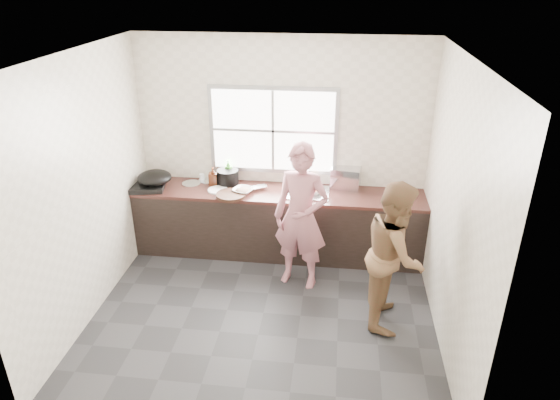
# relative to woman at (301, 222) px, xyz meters

# --- Properties ---
(floor) EXTENTS (3.60, 3.20, 0.01)m
(floor) POSITION_rel_woman_xyz_m (-0.34, -0.65, -0.80)
(floor) COLOR #2A2A2C
(floor) RESTS_ON ground
(ceiling) EXTENTS (3.60, 3.20, 0.01)m
(ceiling) POSITION_rel_woman_xyz_m (-0.34, -0.65, 1.91)
(ceiling) COLOR silver
(ceiling) RESTS_ON wall_back
(wall_back) EXTENTS (3.60, 0.01, 2.70)m
(wall_back) POSITION_rel_woman_xyz_m (-0.34, 0.96, 0.55)
(wall_back) COLOR beige
(wall_back) RESTS_ON ground
(wall_left) EXTENTS (0.01, 3.20, 2.70)m
(wall_left) POSITION_rel_woman_xyz_m (-2.14, -0.65, 0.55)
(wall_left) COLOR silver
(wall_left) RESTS_ON ground
(wall_right) EXTENTS (0.01, 3.20, 2.70)m
(wall_right) POSITION_rel_woman_xyz_m (1.47, -0.65, 0.55)
(wall_right) COLOR beige
(wall_right) RESTS_ON ground
(wall_front) EXTENTS (3.60, 0.01, 2.70)m
(wall_front) POSITION_rel_woman_xyz_m (-0.34, -2.25, 0.55)
(wall_front) COLOR silver
(wall_front) RESTS_ON ground
(cabinet) EXTENTS (3.60, 0.62, 0.82)m
(cabinet) POSITION_rel_woman_xyz_m (-0.34, 0.64, -0.39)
(cabinet) COLOR black
(cabinet) RESTS_ON floor
(countertop) EXTENTS (3.60, 0.64, 0.04)m
(countertop) POSITION_rel_woman_xyz_m (-0.34, 0.64, 0.04)
(countertop) COLOR #371B16
(countertop) RESTS_ON cabinet
(sink) EXTENTS (0.55, 0.45, 0.02)m
(sink) POSITION_rel_woman_xyz_m (0.01, 0.64, 0.07)
(sink) COLOR silver
(sink) RESTS_ON countertop
(faucet) EXTENTS (0.02, 0.02, 0.30)m
(faucet) POSITION_rel_woman_xyz_m (0.01, 0.84, 0.21)
(faucet) COLOR silver
(faucet) RESTS_ON countertop
(window_frame) EXTENTS (1.60, 0.05, 1.10)m
(window_frame) POSITION_rel_woman_xyz_m (-0.44, 0.94, 0.75)
(window_frame) COLOR #9EA0A5
(window_frame) RESTS_ON wall_back
(window_glazing) EXTENTS (1.50, 0.01, 1.00)m
(window_glazing) POSITION_rel_woman_xyz_m (-0.44, 0.92, 0.75)
(window_glazing) COLOR white
(window_glazing) RESTS_ON window_frame
(woman) EXTENTS (0.66, 0.51, 1.60)m
(woman) POSITION_rel_woman_xyz_m (0.00, 0.00, 0.00)
(woman) COLOR #BB707A
(woman) RESTS_ON floor
(person_side) EXTENTS (0.66, 0.81, 1.56)m
(person_side) POSITION_rel_woman_xyz_m (0.99, -0.55, -0.02)
(person_side) COLOR brown
(person_side) RESTS_ON floor
(cutting_board) EXTENTS (0.42, 0.42, 0.04)m
(cutting_board) POSITION_rel_woman_xyz_m (-0.89, 0.43, 0.08)
(cutting_board) COLOR black
(cutting_board) RESTS_ON countertop
(cleaver) EXTENTS (0.23, 0.20, 0.01)m
(cleaver) POSITION_rel_woman_xyz_m (-0.59, 0.67, 0.10)
(cleaver) COLOR silver
(cleaver) RESTS_ON cutting_board
(bowl_mince) EXTENTS (0.32, 0.32, 0.06)m
(bowl_mince) POSITION_rel_woman_xyz_m (-0.76, 0.55, 0.09)
(bowl_mince) COLOR white
(bowl_mince) RESTS_ON countertop
(bowl_crabs) EXTENTS (0.21, 0.21, 0.06)m
(bowl_crabs) POSITION_rel_woman_xyz_m (0.08, 0.63, 0.09)
(bowl_crabs) COLOR silver
(bowl_crabs) RESTS_ON countertop
(bowl_held) EXTENTS (0.22, 0.22, 0.06)m
(bowl_held) POSITION_rel_woman_xyz_m (0.05, 0.57, 0.09)
(bowl_held) COLOR silver
(bowl_held) RESTS_ON countertop
(black_pot) EXTENTS (0.35, 0.35, 0.20)m
(black_pot) POSITION_rel_woman_xyz_m (-1.00, 0.79, 0.16)
(black_pot) COLOR black
(black_pot) RESTS_ON countertop
(plate_food) EXTENTS (0.28, 0.28, 0.02)m
(plate_food) POSITION_rel_woman_xyz_m (-1.09, 0.58, 0.07)
(plate_food) COLOR white
(plate_food) RESTS_ON countertop
(bottle_green) EXTENTS (0.13, 0.13, 0.31)m
(bottle_green) POSITION_rel_woman_xyz_m (-1.01, 0.87, 0.22)
(bottle_green) COLOR #408D2E
(bottle_green) RESTS_ON countertop
(bottle_brown_tall) EXTENTS (0.10, 0.10, 0.21)m
(bottle_brown_tall) POSITION_rel_woman_xyz_m (-1.19, 0.76, 0.17)
(bottle_brown_tall) COLOR #452011
(bottle_brown_tall) RESTS_ON countertop
(bottle_brown_short) EXTENTS (0.12, 0.12, 0.15)m
(bottle_brown_short) POSITION_rel_woman_xyz_m (-0.93, 0.81, 0.14)
(bottle_brown_short) COLOR #502414
(bottle_brown_short) RESTS_ON countertop
(glass_jar) EXTENTS (0.08, 0.08, 0.09)m
(glass_jar) POSITION_rel_woman_xyz_m (-1.37, 0.87, 0.11)
(glass_jar) COLOR white
(glass_jar) RESTS_ON countertop
(burner) EXTENTS (0.50, 0.50, 0.06)m
(burner) POSITION_rel_woman_xyz_m (-1.99, 0.56, 0.09)
(burner) COLOR black
(burner) RESTS_ON countertop
(wok) EXTENTS (0.50, 0.50, 0.16)m
(wok) POSITION_rel_woman_xyz_m (-1.89, 0.57, 0.20)
(wok) COLOR black
(wok) RESTS_ON burner
(dish_rack) EXTENTS (0.39, 0.30, 0.27)m
(dish_rack) POSITION_rel_woman_xyz_m (0.49, 0.87, 0.20)
(dish_rack) COLOR #B8BABF
(dish_rack) RESTS_ON countertop
(pot_lid_left) EXTENTS (0.25, 0.25, 0.01)m
(pot_lid_left) POSITION_rel_woman_xyz_m (-1.48, 0.75, 0.07)
(pot_lid_left) COLOR silver
(pot_lid_left) RESTS_ON countertop
(pot_lid_right) EXTENTS (0.30, 0.30, 0.01)m
(pot_lid_right) POSITION_rel_woman_xyz_m (-1.29, 0.87, 0.07)
(pot_lid_right) COLOR silver
(pot_lid_right) RESTS_ON countertop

